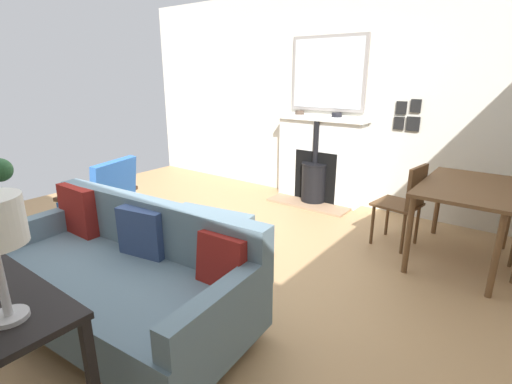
{
  "coord_description": "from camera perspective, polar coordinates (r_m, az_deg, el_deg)",
  "views": [
    {
      "loc": [
        2.21,
        2.45,
        1.67
      ],
      "look_at": [
        -0.44,
        0.47,
        0.63
      ],
      "focal_mm": 26.5,
      "sensor_mm": 36.0,
      "label": 1
    }
  ],
  "objects": [
    {
      "name": "ground_plane",
      "position": [
        3.7,
        -10.07,
        -9.78
      ],
      "size": [
        4.91,
        6.1,
        0.01
      ],
      "primitive_type": "cube",
      "color": "tan"
    },
    {
      "name": "dining_chair_near_fireplace",
      "position": [
        3.96,
        21.7,
        -1.07
      ],
      "size": [
        0.45,
        0.45,
        0.84
      ],
      "color": "brown",
      "rests_on": "ground"
    },
    {
      "name": "dining_table",
      "position": [
        3.84,
        29.25,
        -0.41
      ],
      "size": [
        1.17,
        0.74,
        0.73
      ],
      "color": "brown",
      "rests_on": "ground"
    },
    {
      "name": "mantel_bowl_near",
      "position": [
        5.22,
        6.6,
        11.88
      ],
      "size": [
        0.12,
        0.12,
        0.05
      ],
      "color": "#47382D",
      "rests_on": "fireplace"
    },
    {
      "name": "wall_left",
      "position": [
        5.28,
        9.4,
        13.84
      ],
      "size": [
        0.12,
        6.1,
        2.72
      ],
      "primitive_type": "cube",
      "color": "beige",
      "rests_on": "ground"
    },
    {
      "name": "mirror_over_mantel",
      "position": [
        5.11,
        10.78,
        17.13
      ],
      "size": [
        0.04,
        1.03,
        0.93
      ],
      "color": "gray"
    },
    {
      "name": "ottoman",
      "position": [
        3.54,
        -8.53,
        -6.46
      ],
      "size": [
        0.79,
        0.91,
        0.41
      ],
      "color": "#B2B2B7",
      "rests_on": "ground"
    },
    {
      "name": "photo_gallery_row",
      "position": [
        4.78,
        21.91,
        10.57
      ],
      "size": [
        0.02,
        0.29,
        0.36
      ],
      "color": "black"
    },
    {
      "name": "sofa",
      "position": [
        2.84,
        -19.92,
        -11.73
      ],
      "size": [
        1.08,
        2.07,
        0.8
      ],
      "color": "#B2B2B7",
      "rests_on": "ground"
    },
    {
      "name": "mantel_bowl_far",
      "position": [
        4.97,
        12.1,
        11.35
      ],
      "size": [
        0.13,
        0.13,
        0.05
      ],
      "color": "black",
      "rests_on": "fireplace"
    },
    {
      "name": "armchair_accent",
      "position": [
        4.37,
        -21.85,
        -0.24
      ],
      "size": [
        0.8,
        0.74,
        0.81
      ],
      "color": "#4C3321",
      "rests_on": "ground"
    },
    {
      "name": "fireplace",
      "position": [
        5.13,
        9.42,
        4.17
      ],
      "size": [
        0.59,
        1.23,
        1.15
      ],
      "color": "#9E7A5B",
      "rests_on": "ground"
    }
  ]
}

